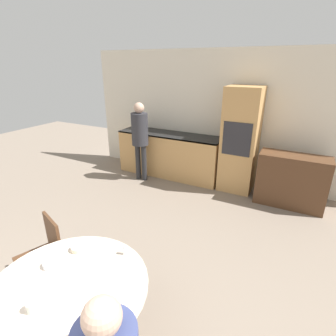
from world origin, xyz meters
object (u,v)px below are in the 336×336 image
dining_table (72,306)px  chair_far_left (46,252)px  oven_unit (240,141)px  person_standing (140,134)px  cup (32,307)px  bowl_near (52,263)px  sideboard (291,181)px  bowl_centre (79,248)px

dining_table → chair_far_left: size_ratio=1.46×
oven_unit → chair_far_left: size_ratio=2.32×
oven_unit → person_standing: size_ratio=1.21×
cup → bowl_near: (-0.25, 0.36, -0.02)m
sideboard → chair_far_left: bearing=-123.8°
dining_table → cup: cup is taller
sideboard → oven_unit: bearing=166.8°
cup → sideboard: bearing=70.2°
oven_unit → person_standing: oven_unit is taller
cup → oven_unit: bearing=84.2°
person_standing → cup: (1.49, -3.58, -0.22)m
sideboard → person_standing: 2.94m
cup → bowl_near: 0.44m
chair_far_left → person_standing: bearing=124.0°
oven_unit → chair_far_left: (-1.17, -3.44, -0.50)m
oven_unit → cup: size_ratio=25.51×
cup → bowl_centre: cup is taller
dining_table → bowl_centre: bearing=124.3°
chair_far_left → bowl_near: 0.65m
cup → bowl_centre: bearing=107.5°
dining_table → cup: size_ratio=16.01×
sideboard → cup: sideboard is taller
sideboard → bowl_near: 3.88m
oven_unit → bowl_near: size_ratio=13.47×
oven_unit → cup: 4.12m
cup → chair_far_left: bearing=139.0°
bowl_centre → dining_table: bearing=-55.7°
sideboard → cup: size_ratio=14.47×
sideboard → bowl_centre: (-1.59, -3.25, 0.30)m
dining_table → oven_unit: bearing=84.4°
person_standing → bowl_centre: person_standing is taller
sideboard → person_standing: (-2.88, -0.28, 0.55)m
oven_unit → sideboard: (0.98, -0.23, -0.52)m
dining_table → person_standing: bearing=114.7°
person_standing → cup: bearing=-67.5°
person_standing → bowl_near: person_standing is taller
bowl_near → dining_table: bearing=-17.6°
person_standing → bowl_near: bearing=-68.9°
bowl_centre → bowl_near: bearing=-101.3°
person_standing → dining_table: bearing=-65.3°
oven_unit → bowl_near: 3.80m
person_standing → cup: size_ratio=21.10×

